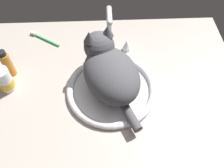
# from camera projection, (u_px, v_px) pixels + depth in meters

# --- Properties ---
(countertop) EXTENTS (1.07, 0.74, 0.03)m
(countertop) POSITION_uv_depth(u_px,v_px,m) (107.00, 84.00, 0.93)
(countertop) COLOR #ADA399
(countertop) RESTS_ON ground
(sink_basin) EXTENTS (0.34, 0.34, 0.03)m
(sink_basin) POSITION_uv_depth(u_px,v_px,m) (112.00, 89.00, 0.89)
(sink_basin) COLOR white
(sink_basin) RESTS_ON countertop
(faucet) EXTENTS (0.18, 0.11, 0.22)m
(faucet) POSITION_uv_depth(u_px,v_px,m) (110.00, 36.00, 0.95)
(faucet) COLOR silver
(faucet) RESTS_ON countertop
(cat) EXTENTS (0.27, 0.35, 0.20)m
(cat) POSITION_uv_depth(u_px,v_px,m) (109.00, 69.00, 0.83)
(cat) COLOR #4C4C51
(cat) RESTS_ON sink_basin
(amber_bottle) EXTENTS (0.04, 0.04, 0.12)m
(amber_bottle) POSITION_uv_depth(u_px,v_px,m) (8.00, 64.00, 0.90)
(amber_bottle) COLOR #C67A23
(amber_bottle) RESTS_ON countertop
(pill_bottle) EXTENTS (0.06, 0.06, 0.10)m
(pill_bottle) POSITION_uv_depth(u_px,v_px,m) (5.00, 81.00, 0.87)
(pill_bottle) COLOR white
(pill_bottle) RESTS_ON countertop
(toothbrush) EXTENTS (0.14, 0.10, 0.02)m
(toothbrush) POSITION_uv_depth(u_px,v_px,m) (44.00, 39.00, 1.06)
(toothbrush) COLOR #3FB266
(toothbrush) RESTS_ON countertop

